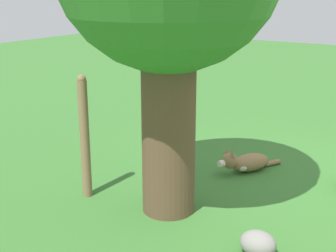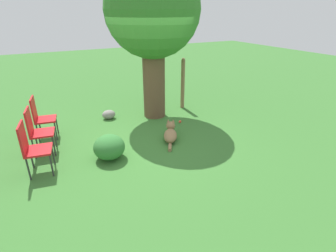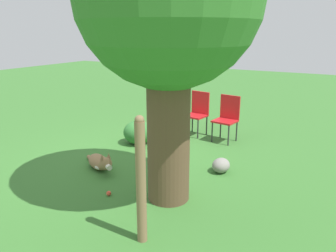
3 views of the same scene
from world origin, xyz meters
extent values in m
plane|color=#38702D|center=(0.00, 0.00, 0.00)|extent=(30.00, 30.00, 0.00)
cylinder|color=brown|center=(0.72, 1.13, 1.01)|extent=(0.57, 0.57, 2.03)
ellipsoid|color=olive|center=(0.40, -0.40, 0.12)|extent=(0.52, 0.63, 0.23)
ellipsoid|color=silver|center=(0.47, -0.26, 0.10)|extent=(0.31, 0.29, 0.14)
sphere|color=olive|center=(0.56, -0.10, 0.20)|extent=(0.28, 0.28, 0.21)
cylinder|color=silver|center=(0.62, 0.00, 0.19)|extent=(0.12, 0.12, 0.09)
cone|color=olive|center=(0.51, -0.08, 0.33)|extent=(0.07, 0.07, 0.09)
cone|color=olive|center=(0.61, -0.13, 0.33)|extent=(0.07, 0.07, 0.09)
cylinder|color=olive|center=(0.21, -0.74, 0.04)|extent=(0.19, 0.26, 0.07)
cylinder|color=#846647|center=(1.70, 1.34, 0.69)|extent=(0.11, 0.11, 1.37)
sphere|color=#846647|center=(1.70, 1.34, 1.39)|extent=(0.10, 0.10, 0.10)
cube|color=red|center=(-2.18, -0.46, 0.44)|extent=(0.48, 0.50, 0.04)
cube|color=red|center=(-2.37, -0.43, 0.71)|extent=(0.10, 0.44, 0.50)
cylinder|color=#2D2D2D|center=(-1.97, -0.30, 0.21)|extent=(0.03, 0.03, 0.42)
cylinder|color=#2D2D2D|center=(-2.03, -0.67, 0.21)|extent=(0.03, 0.03, 0.42)
cylinder|color=#2D2D2D|center=(-2.33, -0.24, 0.21)|extent=(0.03, 0.03, 0.42)
cylinder|color=#2D2D2D|center=(-2.38, -0.62, 0.21)|extent=(0.03, 0.03, 0.42)
cube|color=red|center=(-2.07, 0.26, 0.44)|extent=(0.48, 0.50, 0.04)
cube|color=red|center=(-2.26, 0.29, 0.71)|extent=(0.10, 0.44, 0.50)
cylinder|color=#2D2D2D|center=(-1.86, 0.42, 0.21)|extent=(0.03, 0.03, 0.42)
cylinder|color=#2D2D2D|center=(-1.92, 0.05, 0.21)|extent=(0.03, 0.03, 0.42)
cylinder|color=#2D2D2D|center=(-2.22, 0.48, 0.21)|extent=(0.03, 0.03, 0.42)
cylinder|color=#2D2D2D|center=(-2.28, 0.10, 0.21)|extent=(0.03, 0.03, 0.42)
cube|color=red|center=(-1.96, 0.98, 0.44)|extent=(0.48, 0.50, 0.04)
cube|color=red|center=(-2.16, 1.01, 0.71)|extent=(0.10, 0.44, 0.50)
cylinder|color=#2D2D2D|center=(-1.76, 1.14, 0.21)|extent=(0.03, 0.03, 0.42)
cylinder|color=#2D2D2D|center=(-1.82, 0.77, 0.21)|extent=(0.03, 0.03, 0.42)
cylinder|color=#2D2D2D|center=(-2.11, 1.20, 0.21)|extent=(0.03, 0.03, 0.42)
cylinder|color=#2D2D2D|center=(-2.17, 0.82, 0.21)|extent=(0.03, 0.03, 0.42)
sphere|color=#E54C33|center=(1.08, 0.36, 0.03)|extent=(0.07, 0.07, 0.07)
ellipsoid|color=gray|center=(-0.46, 1.46, 0.12)|extent=(0.34, 0.28, 0.23)
ellipsoid|color=#337533|center=(-0.99, -0.53, 0.24)|extent=(0.60, 0.60, 0.48)
camera|label=1|loc=(-1.78, 5.08, 2.37)|focal=50.00mm
camera|label=2|loc=(-1.99, -4.96, 2.64)|focal=28.00mm
camera|label=3|loc=(4.32, 3.11, 2.24)|focal=35.00mm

